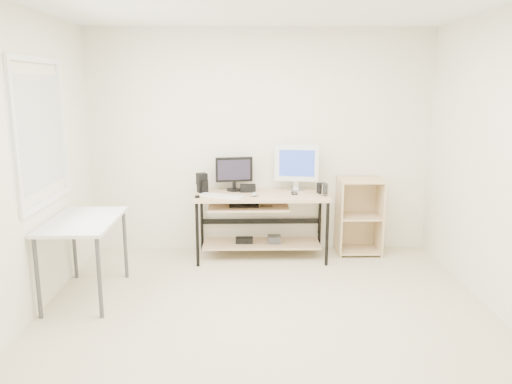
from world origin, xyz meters
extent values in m
cube|color=beige|center=(0.00, 0.00, -0.01)|extent=(4.00, 4.00, 0.01)
cube|color=white|center=(0.00, 2.00, 1.30)|extent=(4.00, 0.01, 2.60)
cube|color=white|center=(0.00, -2.00, 1.30)|extent=(4.00, 0.01, 2.60)
cube|color=white|center=(-2.00, 0.00, 1.30)|extent=(0.01, 4.00, 2.60)
cube|color=white|center=(-1.98, 0.60, 1.55)|extent=(0.01, 1.00, 1.20)
cube|color=tan|center=(0.00, 1.66, 0.73)|extent=(1.50, 0.65, 0.03)
cube|color=tan|center=(-0.15, 1.60, 0.62)|extent=(0.90, 0.49, 0.02)
cube|color=tan|center=(0.00, 1.71, 0.15)|extent=(1.35, 0.46, 0.02)
cube|color=black|center=(-0.20, 1.60, 0.64)|extent=(0.33, 0.22, 0.01)
cylinder|color=black|center=(0.05, 1.55, 0.64)|extent=(0.14, 0.01, 0.01)
cube|color=#3F3F42|center=(0.15, 1.71, 0.20)|extent=(0.15, 0.15, 0.08)
cube|color=black|center=(-0.20, 1.71, 0.19)|extent=(0.20, 0.12, 0.06)
cylinder|color=black|center=(-0.71, 1.37, 0.36)|extent=(0.04, 0.04, 0.72)
cylinder|color=black|center=(-0.71, 1.94, 0.36)|extent=(0.04, 0.04, 0.72)
cylinder|color=black|center=(0.71, 1.37, 0.36)|extent=(0.04, 0.04, 0.72)
cylinder|color=black|center=(0.71, 1.94, 0.36)|extent=(0.04, 0.04, 0.72)
cube|color=silver|center=(-1.68, 0.60, 0.73)|extent=(0.60, 1.00, 0.03)
cylinder|color=#3F3F42|center=(-1.94, 0.14, 0.36)|extent=(0.04, 0.04, 0.72)
cylinder|color=#3F3F42|center=(-1.94, 1.06, 0.36)|extent=(0.04, 0.04, 0.72)
cylinder|color=#3F3F42|center=(-1.42, 0.14, 0.36)|extent=(0.04, 0.04, 0.72)
cylinder|color=#3F3F42|center=(-1.42, 1.06, 0.36)|extent=(0.04, 0.04, 0.72)
cube|color=#D9BB87|center=(0.91, 1.78, 0.45)|extent=(0.02, 0.40, 0.90)
cube|color=#D9BB87|center=(1.39, 1.78, 0.45)|extent=(0.02, 0.40, 0.90)
cube|color=#D9BB87|center=(1.15, 1.97, 0.45)|extent=(0.50, 0.02, 0.90)
cube|color=#D9BB87|center=(1.15, 1.78, 0.04)|extent=(0.46, 0.38, 0.02)
cube|color=#D9BB87|center=(1.15, 1.78, 0.45)|extent=(0.46, 0.38, 0.02)
cube|color=#D9BB87|center=(1.15, 1.78, 0.88)|extent=(0.46, 0.38, 0.02)
cylinder|color=black|center=(-0.32, 1.85, 0.76)|extent=(0.18, 0.18, 0.02)
cylinder|color=black|center=(-0.32, 1.85, 0.81)|extent=(0.04, 0.04, 0.09)
cube|color=black|center=(-0.32, 1.85, 1.00)|extent=(0.43, 0.11, 0.29)
cube|color=black|center=(-0.32, 1.83, 1.00)|extent=(0.36, 0.06, 0.23)
cube|color=silver|center=(0.41, 1.84, 0.76)|extent=(0.18, 0.16, 0.02)
cylinder|color=silver|center=(0.41, 1.84, 0.82)|extent=(0.04, 0.04, 0.10)
cube|color=silver|center=(0.41, 1.84, 1.08)|extent=(0.51, 0.12, 0.42)
cube|color=#2A48B7|center=(0.41, 1.81, 1.08)|extent=(0.43, 0.06, 0.34)
cube|color=silver|center=(-0.45, 1.54, 0.76)|extent=(0.50, 0.31, 0.02)
ellipsoid|color=#A9A9AE|center=(-0.08, 1.56, 0.77)|extent=(0.11, 0.14, 0.04)
cube|color=black|center=(-0.16, 1.77, 0.79)|extent=(0.18, 0.09, 0.09)
cube|color=black|center=(-0.68, 1.78, 0.79)|extent=(0.13, 0.13, 0.09)
cube|color=black|center=(-0.68, 1.78, 0.90)|extent=(0.14, 0.14, 0.13)
cube|color=black|center=(0.69, 1.68, 0.81)|extent=(0.12, 0.12, 0.12)
cube|color=black|center=(-0.64, 1.71, 0.83)|extent=(0.08, 0.05, 0.15)
cylinder|color=black|center=(-0.71, 1.48, 0.76)|extent=(0.07, 0.07, 0.02)
cube|color=black|center=(0.37, 1.67, 0.75)|extent=(0.07, 0.13, 0.01)
cylinder|color=olive|center=(0.70, 1.55, 0.75)|extent=(0.11, 0.11, 0.01)
cylinder|color=white|center=(0.70, 1.55, 0.82)|extent=(0.08, 0.08, 0.13)
camera|label=1|loc=(-0.17, -3.85, 1.96)|focal=35.00mm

